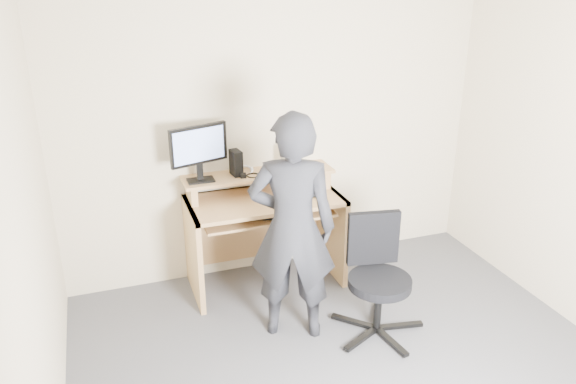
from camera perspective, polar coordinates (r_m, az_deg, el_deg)
back_wall at (r=4.53m, az=-1.19°, el=6.91°), size 3.50×0.02×2.50m
desk at (r=4.52m, az=-2.65°, el=-2.66°), size 1.20×0.60×0.91m
monitor at (r=4.23m, az=-9.05°, el=4.40°), size 0.45×0.17×0.44m
external_drive at (r=4.38m, az=-5.30°, el=2.97°), size 0.08×0.14×0.20m
travel_mug at (r=4.46m, az=-0.24°, el=3.19°), size 0.08×0.08×0.17m
smartphone at (r=4.52m, az=1.12°, el=2.40°), size 0.07×0.13×0.01m
charger at (r=4.34m, az=-4.58°, el=1.68°), size 0.05×0.05×0.03m
headphones at (r=4.47m, az=-4.57°, el=2.17°), size 0.18×0.18×0.06m
keyboard at (r=4.31m, az=-2.66°, el=-2.20°), size 0.49×0.30×0.03m
mouse at (r=4.39m, az=2.74°, el=-0.26°), size 0.10×0.07×0.04m
office_chair at (r=3.99m, az=9.04°, el=-8.03°), size 0.66×0.65×0.83m
person at (r=3.75m, az=0.43°, el=-3.73°), size 0.69×0.58×1.61m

